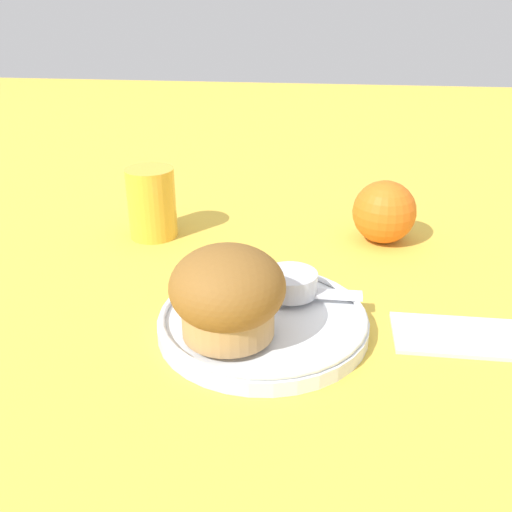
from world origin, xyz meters
TOP-DOWN VIEW (x-y plane):
  - ground_plane at (0.00, 0.00)m, footprint 3.00×3.00m
  - plate at (-0.00, 0.01)m, footprint 0.19×0.19m
  - muffin at (-0.03, -0.03)m, footprint 0.10×0.10m
  - cream_ramekin at (0.02, 0.05)m, footprint 0.05×0.05m
  - berry_pair at (-0.03, 0.04)m, footprint 0.03×0.01m
  - butter_knife at (0.00, 0.05)m, footprint 0.18×0.02m
  - orange_fruit at (0.12, 0.23)m, footprint 0.08×0.08m
  - juice_glass at (-0.16, 0.21)m, footprint 0.06×0.06m
  - folded_napkin at (0.18, 0.02)m, footprint 0.12×0.07m

SIDE VIEW (x-z plane):
  - ground_plane at x=0.00m, z-range 0.00..0.00m
  - folded_napkin at x=0.18m, z-range 0.00..0.01m
  - plate at x=0.00m, z-range 0.00..0.02m
  - butter_knife at x=0.00m, z-range 0.02..0.02m
  - berry_pair at x=-0.03m, z-range 0.02..0.03m
  - cream_ramekin at x=0.02m, z-range 0.02..0.04m
  - orange_fruit at x=0.12m, z-range 0.00..0.08m
  - juice_glass at x=-0.16m, z-range 0.00..0.09m
  - muffin at x=-0.03m, z-range 0.02..0.10m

